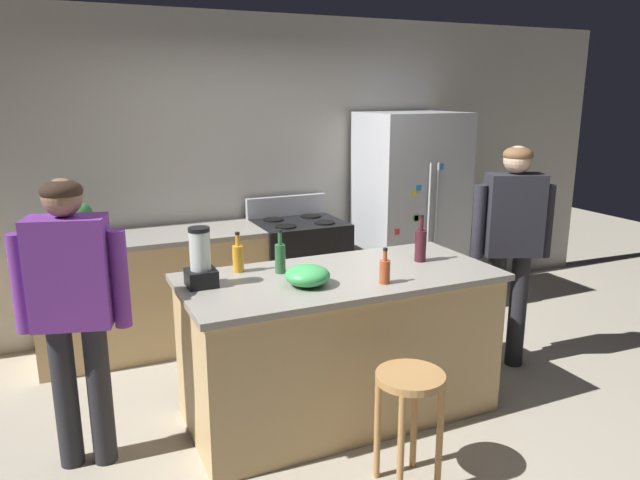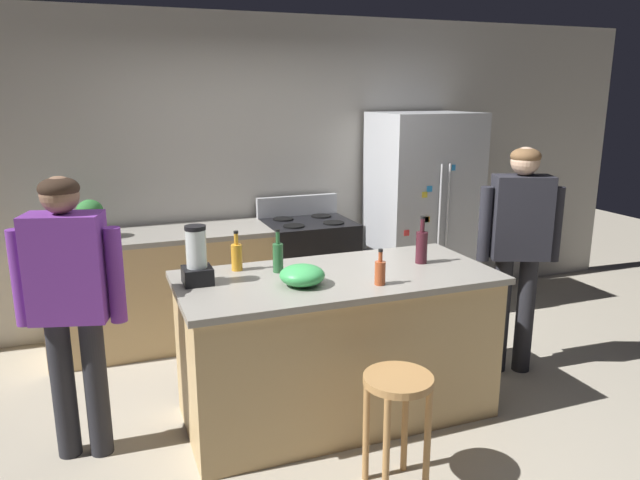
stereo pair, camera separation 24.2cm
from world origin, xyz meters
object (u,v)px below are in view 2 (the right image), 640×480
Objects in this scene: person_by_island_left at (70,293)px; bottle_cooking_sauce at (380,272)px; bottle_olive_oil at (278,256)px; person_by_sink_right at (519,239)px; stove_range at (308,272)px; bottle_soda at (237,256)px; refrigerator at (422,214)px; bottle_wine at (422,246)px; mixing_bowl at (302,275)px; kitchen_island at (337,345)px; potted_plant at (90,216)px; bar_stool at (397,401)px; blender_appliance at (197,259)px.

bottle_cooking_sauce is (1.69, -0.37, 0.04)m from person_by_island_left.
bottle_cooking_sauce is 0.78× the size of bottle_olive_oil.
bottle_cooking_sauce is (-1.30, -0.38, 0.01)m from person_by_sink_right.
stove_range is 1.87m from person_by_sink_right.
bottle_soda is at bearing 12.43° from person_by_island_left.
person_by_sink_right is at bearing -5.77° from bottle_soda.
refrigerator is 1.66× the size of stove_range.
bottle_soda is at bearing 166.99° from bottle_wine.
person_by_sink_right is at bearing -2.39° from bottle_olive_oil.
kitchen_island is at bearing 23.65° from mixing_bowl.
refrigerator is 2.21m from bottle_cooking_sauce.
mixing_bowl is (1.26, -0.21, 0.03)m from person_by_island_left.
bottle_wine is (2.03, -1.51, -0.06)m from potted_plant.
bar_stool is (1.53, -0.91, -0.48)m from person_by_island_left.
person_by_sink_right is at bearing 16.29° from bottle_cooking_sauce.
person_by_sink_right reaches higher than potted_plant.
bottle_olive_oil is at bearing -29.04° from bottle_soda.
refrigerator is 2.70m from blender_appliance.
bar_stool is 0.90m from mixing_bowl.
potted_plant is at bearing 124.53° from bottle_soda.
potted_plant is at bearing 120.78° from bar_stool.
kitchen_island is at bearing -175.80° from person_by_sink_right.
blender_appliance is 1.62× the size of bottle_cooking_sauce.
stove_range is (0.35, 1.52, 0.01)m from kitchen_island.
bottle_olive_oil is (-0.33, 1.00, 0.54)m from bar_stool.
stove_range is 3.75× the size of potted_plant.
potted_plant is at bearing 124.38° from mixing_bowl.
blender_appliance reaches higher than kitchen_island.
stove_range is 1.83m from mixing_bowl.
refrigerator is 5.90× the size of bottle_wine.
stove_range is 1.61m from bottle_olive_oil.
refrigerator is 2.78m from bar_stool.
person_by_sink_right is at bearing -0.47° from blender_appliance.
stove_range is 5.21× the size of bottle_cooking_sauce.
person_by_sink_right is at bearing 4.63° from bottle_wine.
kitchen_island is 2.19m from potted_plant.
stove_range is (-1.12, 0.02, -0.45)m from refrigerator.
bar_stool is (-1.48, -2.32, -0.43)m from refrigerator.
person_by_sink_right is at bearing 4.20° from kitchen_island.
blender_appliance is (-0.84, 0.94, 0.59)m from bar_stool.
kitchen_island reaches higher than bar_stool.
mixing_bowl reaches higher than bar_stool.
bottle_soda is at bearing 140.95° from bottle_cooking_sauce.
refrigerator is 1.21m from stove_range.
bottle_wine reaches higher than bottle_cooking_sauce.
bottle_wine is (-0.84, -0.07, 0.05)m from person_by_sink_right.
mixing_bowl is at bearing -79.46° from bottle_olive_oil.
person_by_sink_right is at bearing 0.23° from person_by_island_left.
mixing_bowl is at bearing -23.28° from blender_appliance.
mixing_bowl is at bearing -9.58° from person_by_island_left.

